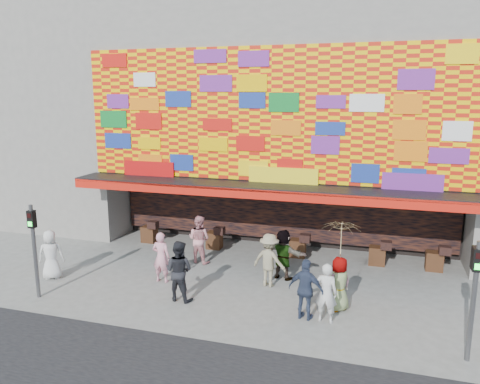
# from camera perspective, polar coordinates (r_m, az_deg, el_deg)

# --- Properties ---
(ground) EXTENTS (90.00, 90.00, 0.00)m
(ground) POSITION_cam_1_polar(r_m,az_deg,el_deg) (14.85, -0.05, -13.24)
(ground) COLOR slate
(ground) RESTS_ON ground
(shop_building) EXTENTS (15.20, 9.40, 10.00)m
(shop_building) POSITION_cam_1_polar(r_m,az_deg,el_deg) (21.43, 6.41, 8.94)
(shop_building) COLOR gray
(shop_building) RESTS_ON ground
(neighbor_left) EXTENTS (11.00, 8.00, 12.00)m
(neighbor_left) POSITION_cam_1_polar(r_m,az_deg,el_deg) (26.87, -22.52, 10.34)
(neighbor_left) COLOR gray
(neighbor_left) RESTS_ON ground
(signal_left) EXTENTS (0.22, 0.20, 3.00)m
(signal_left) POSITION_cam_1_polar(r_m,az_deg,el_deg) (15.85, -23.85, -5.45)
(signal_left) COLOR #59595B
(signal_left) RESTS_ON ground
(signal_right) EXTENTS (0.22, 0.20, 3.00)m
(signal_right) POSITION_cam_1_polar(r_m,az_deg,el_deg) (12.41, 26.70, -10.42)
(signal_right) COLOR #59595B
(signal_right) RESTS_ON ground
(ped_a) EXTENTS (1.01, 0.89, 1.73)m
(ped_a) POSITION_cam_1_polar(r_m,az_deg,el_deg) (17.55, -22.05, -7.08)
(ped_a) COLOR silver
(ped_a) RESTS_ON ground
(ped_b) EXTENTS (0.64, 0.43, 1.75)m
(ped_b) POSITION_cam_1_polar(r_m,az_deg,el_deg) (16.23, -9.58, -7.84)
(ped_b) COLOR pink
(ped_b) RESTS_ON ground
(ped_c) EXTENTS (1.00, 0.82, 1.91)m
(ped_c) POSITION_cam_1_polar(r_m,az_deg,el_deg) (14.75, -7.47, -9.49)
(ped_c) COLOR black
(ped_c) RESTS_ON ground
(ped_d) EXTENTS (1.29, 0.93, 1.80)m
(ped_d) POSITION_cam_1_polar(r_m,az_deg,el_deg) (15.68, 3.59, -8.30)
(ped_d) COLOR gray
(ped_d) RESTS_ON ground
(ped_e) EXTENTS (1.11, 0.64, 1.78)m
(ped_e) POSITION_cam_1_polar(r_m,az_deg,el_deg) (13.60, 8.04, -11.70)
(ped_e) COLOR #323D57
(ped_e) RESTS_ON ground
(ped_f) EXTENTS (1.71, 0.96, 1.76)m
(ped_f) POSITION_cam_1_polar(r_m,az_deg,el_deg) (16.33, 5.29, -7.58)
(ped_f) COLOR gray
(ped_f) RESTS_ON ground
(ped_g) EXTENTS (0.94, 0.94, 1.64)m
(ped_g) POSITION_cam_1_polar(r_m,az_deg,el_deg) (14.32, 11.99, -10.91)
(ped_g) COLOR gray
(ped_g) RESTS_ON ground
(ped_h) EXTENTS (0.65, 0.45, 1.73)m
(ped_h) POSITION_cam_1_polar(r_m,az_deg,el_deg) (13.55, 10.44, -12.01)
(ped_h) COLOR silver
(ped_h) RESTS_ON ground
(ped_i) EXTENTS (1.01, 0.85, 1.83)m
(ped_i) POSITION_cam_1_polar(r_m,az_deg,el_deg) (17.85, -5.01, -5.74)
(ped_i) COLOR pink
(ped_i) RESTS_ON ground
(parasol) EXTENTS (1.22, 1.24, 1.97)m
(parasol) POSITION_cam_1_polar(r_m,az_deg,el_deg) (13.84, 12.24, -5.59)
(parasol) COLOR #D4BB86
(parasol) RESTS_ON ground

